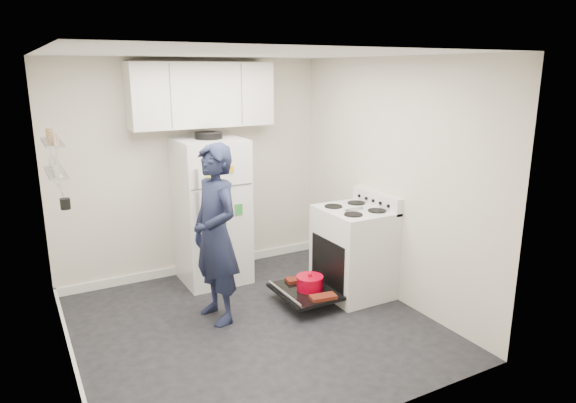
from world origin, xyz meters
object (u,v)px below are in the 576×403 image
open_oven_door (307,288)px  refrigerator (211,210)px  electric_range (353,252)px  person (215,234)px

open_oven_door → refrigerator: bearing=118.7°
electric_range → open_oven_door: bearing=-179.3°
electric_range → person: (-1.49, 0.15, 0.40)m
person → electric_range: bearing=76.0°
open_oven_door → person: bearing=170.2°
refrigerator → open_oven_door: bearing=-61.3°
person → refrigerator: bearing=153.4°
electric_range → refrigerator: bearing=136.9°
electric_range → open_oven_door: electric_range is taller
open_oven_door → refrigerator: refrigerator is taller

